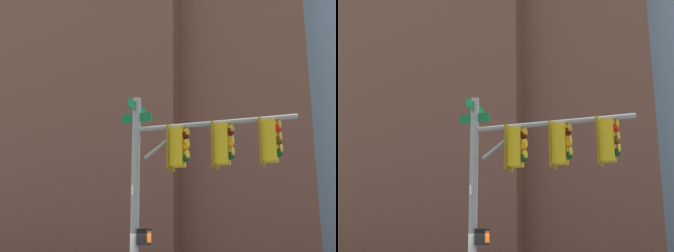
# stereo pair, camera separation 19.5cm
# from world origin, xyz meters

# --- Properties ---
(signal_pole_assembly) EXTENTS (4.61, 1.16, 6.09)m
(signal_pole_assembly) POSITION_xyz_m (-1.63, 0.41, 4.10)
(signal_pole_assembly) COLOR gray
(signal_pole_assembly) RESTS_ON ground_plane
(building_brick_nearside) EXTENTS (24.03, 16.64, 52.54)m
(building_brick_nearside) POSITION_xyz_m (6.28, -37.28, 26.27)
(building_brick_nearside) COLOR brown
(building_brick_nearside) RESTS_ON ground_plane
(building_brick_midblock) EXTENTS (21.42, 18.06, 28.91)m
(building_brick_midblock) POSITION_xyz_m (16.95, -35.55, 14.46)
(building_brick_midblock) COLOR brown
(building_brick_midblock) RESTS_ON ground_plane
(building_brick_farside) EXTENTS (22.87, 17.40, 30.32)m
(building_brick_farside) POSITION_xyz_m (16.60, -49.19, 15.16)
(building_brick_farside) COLOR #4C3328
(building_brick_farside) RESTS_ON ground_plane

